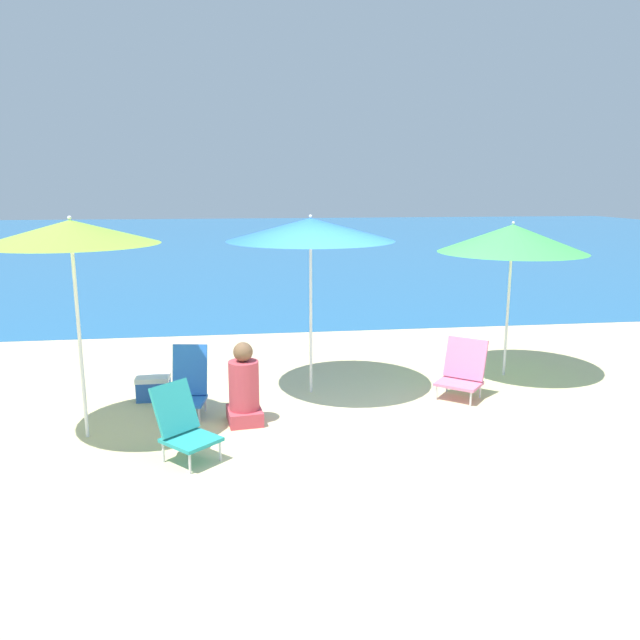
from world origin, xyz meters
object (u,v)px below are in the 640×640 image
beach_chair_blue (189,383)px  cooler_box (154,387)px  beach_umbrella_blue (311,230)px  beach_umbrella_lime (71,232)px  beach_chair_teal (183,424)px  beach_umbrella_green (512,239)px  person_seated_near (244,390)px  beach_chair_pink (462,370)px

beach_chair_blue → cooler_box: bearing=138.7°
beach_umbrella_blue → cooler_box: beach_umbrella_blue is taller
beach_umbrella_lime → cooler_box: beach_umbrella_lime is taller
beach_chair_teal → beach_umbrella_lime: bearing=104.6°
beach_chair_blue → beach_umbrella_blue: bearing=29.1°
beach_umbrella_green → person_seated_near: beach_umbrella_green is taller
beach_umbrella_lime → beach_chair_teal: size_ratio=3.17×
person_seated_near → beach_umbrella_blue: bearing=40.3°
beach_chair_pink → person_seated_near: person_seated_near is taller
beach_chair_blue → beach_chair_teal: bearing=-79.6°
beach_umbrella_green → cooler_box: (-4.73, -0.33, -1.75)m
beach_chair_pink → beach_umbrella_blue: bearing=-152.7°
beach_chair_teal → cooler_box: 1.90m
beach_umbrella_lime → beach_chair_pink: bearing=9.0°
beach_umbrella_blue → beach_chair_teal: size_ratio=3.09×
beach_umbrella_blue → beach_chair_teal: (-1.46, -1.79, -1.72)m
beach_chair_teal → beach_chair_pink: (3.32, 1.37, -0.01)m
cooler_box → person_seated_near: bearing=-41.2°
beach_chair_teal → beach_chair_pink: 3.59m
beach_umbrella_blue → beach_chair_pink: bearing=-12.8°
beach_umbrella_green → beach_chair_blue: size_ratio=2.69×
beach_umbrella_blue → cooler_box: (-1.97, 0.04, -1.92)m
beach_umbrella_blue → beach_umbrella_green: (2.76, 0.36, -0.17)m
beach_umbrella_lime → beach_umbrella_green: 5.49m
beach_umbrella_lime → beach_chair_pink: beach_umbrella_lime is taller
beach_umbrella_lime → cooler_box: 2.36m
beach_chair_pink → beach_umbrella_green: bearing=80.8°
beach_chair_teal → beach_chair_pink: size_ratio=1.01×
beach_umbrella_green → person_seated_near: (-3.62, -1.29, -1.52)m
person_seated_near → beach_chair_teal: bearing=-131.9°
beach_umbrella_green → beach_chair_pink: beach_umbrella_green is taller
beach_umbrella_blue → cooler_box: 2.75m
beach_umbrella_lime → person_seated_near: (1.65, 0.18, -1.76)m
beach_umbrella_blue → beach_umbrella_green: bearing=7.5°
beach_umbrella_green → beach_chair_pink: (-0.91, -0.78, -1.56)m
beach_umbrella_green → person_seated_near: size_ratio=2.30×
beach_umbrella_lime → beach_umbrella_green: bearing=15.6°
beach_umbrella_lime → beach_umbrella_blue: (2.52, 1.11, -0.07)m
beach_chair_pink → person_seated_near: bearing=-129.3°
beach_umbrella_green → cooler_box: 5.05m
beach_umbrella_blue → person_seated_near: bearing=-132.9°
beach_chair_teal → cooler_box: bearing=62.6°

